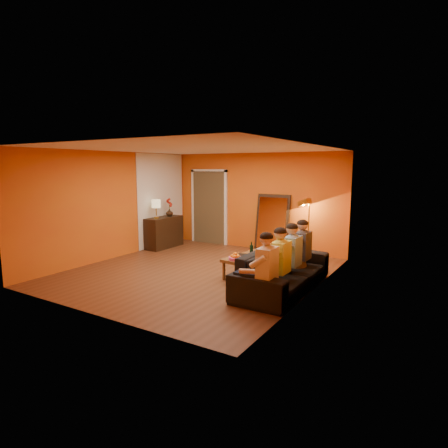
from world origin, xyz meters
The scene contains 27 objects.
room_shell centered at (0.00, 0.37, 1.30)m, with size 5.00×5.50×2.60m.
white_accent centered at (-2.48, 1.75, 1.30)m, with size 0.02×1.90×2.58m, color white.
doorway_recess centered at (-1.50, 2.83, 1.05)m, with size 1.06×0.30×2.10m, color #3F2D19.
door_jamb_left centered at (-2.07, 2.71, 1.05)m, with size 0.08×0.06×2.20m, color white.
door_jamb_right centered at (-0.93, 2.71, 1.05)m, with size 0.08×0.06×2.20m, color white.
door_header centered at (-1.50, 2.71, 2.12)m, with size 1.22×0.06×0.08m, color white.
mirror_frame centered at (0.55, 2.63, 0.76)m, with size 0.92×0.06×1.52m, color black.
mirror_glass centered at (0.55, 2.59, 0.76)m, with size 0.78×0.02×1.36m, color white.
sideboard centered at (-2.24, 1.55, 0.42)m, with size 0.44×1.18×0.85m, color black.
table_lamp centered at (-2.24, 1.25, 1.10)m, with size 0.24×0.24×0.51m, color beige, non-canonical shape.
sofa centered at (2.00, -0.13, 0.37)m, with size 0.98×2.50×0.73m, color black.
coffee_table centered at (1.10, 0.31, 0.21)m, with size 0.62×1.22×0.42m, color brown, non-canonical shape.
floor_lamp centered at (1.63, 2.35, 0.72)m, with size 0.30×0.24×1.44m, color #B19633, non-canonical shape.
dog centered at (2.05, 0.52, 0.31)m, with size 0.34×0.53×0.62m, color #A47A4A, non-canonical shape.
person_far_left centered at (2.13, -1.13, 0.61)m, with size 0.70×0.44×1.22m, color silver, non-canonical shape.
person_mid_left centered at (2.13, -0.58, 0.61)m, with size 0.70×0.44×1.22m, color #DFE04A, non-canonical shape.
person_mid_right centered at (2.13, -0.03, 0.61)m, with size 0.70×0.44×1.22m, color #8BB1D8, non-canonical shape.
person_far_right centered at (2.13, 0.52, 0.61)m, with size 0.70×0.44×1.22m, color #38383E, non-canonical shape.
fruit_bowl centered at (1.00, -0.14, 0.50)m, with size 0.26×0.26×0.16m, color #D44A8F, non-canonical shape.
wine_bottle centered at (1.15, 0.26, 0.58)m, with size 0.07×0.07×0.31m, color black.
tumbler centered at (1.22, 0.43, 0.47)m, with size 0.10×0.10×0.10m, color #B27F3F.
laptop centered at (1.28, 0.66, 0.43)m, with size 0.33×0.21×0.03m, color black.
book_lower centered at (0.92, 0.11, 0.43)m, with size 0.19×0.26×0.02m, color black.
book_mid centered at (0.93, 0.12, 0.45)m, with size 0.16×0.22×0.02m, color #A71E13.
book_upper centered at (0.92, 0.10, 0.47)m, with size 0.16×0.21×0.02m, color black.
vase centered at (-2.24, 1.80, 0.95)m, with size 0.20×0.20×0.21m, color black.
flowers centered at (-2.24, 1.80, 1.23)m, with size 0.17×0.17×0.51m, color #A71E13, non-canonical shape.
Camera 1 is at (4.51, -6.36, 2.23)m, focal length 30.00 mm.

